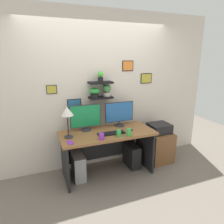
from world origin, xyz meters
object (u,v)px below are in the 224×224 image
at_px(monitor_right, 119,113).
at_px(water_cup, 129,132).
at_px(computer_mouse, 131,130).
at_px(drawer_cabinet, 158,146).
at_px(monitor_left, 86,117).
at_px(coffee_mug, 102,136).
at_px(pen_cup, 119,133).
at_px(computer_tower_right, 132,155).
at_px(printer, 159,128).
at_px(keyboard, 111,133).
at_px(desk_lamp, 67,113).
at_px(cell_phone, 70,143).
at_px(desk, 106,143).
at_px(computer_tower_left, 78,166).

relative_size(monitor_right, water_cup, 4.72).
bearing_deg(computer_mouse, drawer_cabinet, 12.80).
height_order(monitor_left, computer_mouse, monitor_left).
distance_m(computer_mouse, coffee_mug, 0.60).
distance_m(pen_cup, computer_tower_right, 0.78).
bearing_deg(printer, keyboard, -170.06).
height_order(keyboard, printer, keyboard).
distance_m(desk_lamp, water_cup, 0.98).
distance_m(cell_phone, water_cup, 0.91).
bearing_deg(desk, computer_tower_right, 2.19).
relative_size(keyboard, cell_phone, 3.14).
distance_m(coffee_mug, pen_cup, 0.28).
distance_m(coffee_mug, computer_tower_left, 0.73).
height_order(computer_mouse, computer_tower_right, computer_mouse).
distance_m(keyboard, computer_tower_right, 0.74).
relative_size(computer_mouse, water_cup, 0.82).
relative_size(computer_mouse, printer, 0.24).
bearing_deg(monitor_left, computer_tower_left, -138.87).
bearing_deg(monitor_right, water_cup, -95.17).
relative_size(desk, water_cup, 13.97).
height_order(monitor_left, printer, monitor_left).
bearing_deg(water_cup, drawer_cabinet, 23.28).
bearing_deg(monitor_left, computer_mouse, -22.67).
bearing_deg(desk, keyboard, -78.83).
bearing_deg(printer, computer_tower_left, -178.78).
bearing_deg(computer_tower_left, desk_lamp, -160.87).
bearing_deg(computer_mouse, monitor_right, 106.65).
distance_m(pen_cup, drawer_cabinet, 1.14).
xyz_separation_m(keyboard, water_cup, (0.23, -0.16, 0.05)).
distance_m(desk, computer_tower_right, 0.59).
relative_size(keyboard, printer, 1.16).
bearing_deg(keyboard, desk_lamp, 171.21).
relative_size(desk, cell_phone, 10.98).
xyz_separation_m(monitor_right, cell_phone, (-0.95, -0.43, -0.23)).
bearing_deg(keyboard, monitor_left, 136.39).
bearing_deg(computer_tower_right, keyboard, -159.49).
distance_m(monitor_right, keyboard, 0.47).
relative_size(computer_mouse, desk_lamp, 0.19).
xyz_separation_m(computer_mouse, desk_lamp, (-1.02, 0.07, 0.37)).
height_order(coffee_mug, drawer_cabinet, coffee_mug).
distance_m(cell_phone, drawer_cabinet, 1.79).
distance_m(monitor_left, keyboard, 0.51).
bearing_deg(desk_lamp, computer_tower_left, 19.13).
xyz_separation_m(monitor_left, computer_mouse, (0.69, -0.29, -0.21)).
height_order(monitor_left, cell_phone, monitor_left).
bearing_deg(water_cup, desk, 129.24).
height_order(cell_phone, computer_tower_right, cell_phone).
xyz_separation_m(desk_lamp, computer_tower_left, (0.13, 0.05, -0.93)).
distance_m(cell_phone, printer, 1.73).
bearing_deg(desk_lamp, cell_phone, -93.81).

